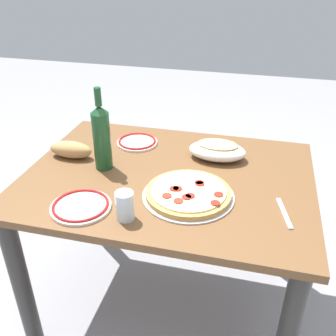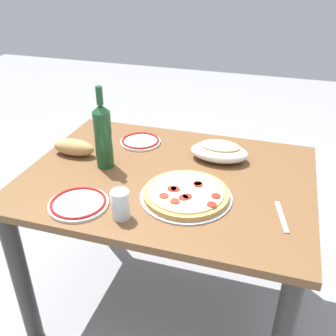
{
  "view_description": "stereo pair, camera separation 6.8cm",
  "coord_description": "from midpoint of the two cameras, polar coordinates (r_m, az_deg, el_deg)",
  "views": [
    {
      "loc": [
        -0.32,
        1.26,
        1.49
      ],
      "look_at": [
        0.0,
        0.0,
        0.74
      ],
      "focal_mm": 40.99,
      "sensor_mm": 36.0,
      "label": 1
    },
    {
      "loc": [
        -0.38,
        1.24,
        1.49
      ],
      "look_at": [
        0.0,
        0.0,
        0.74
      ],
      "focal_mm": 40.99,
      "sensor_mm": 36.0,
      "label": 2
    }
  ],
  "objects": [
    {
      "name": "dining_table",
      "position": [
        1.58,
        -1.24,
        -5.05
      ],
      "size": [
        1.12,
        0.84,
        0.71
      ],
      "color": "brown",
      "rests_on": "ground"
    },
    {
      "name": "baked_pasta_dish",
      "position": [
        1.62,
        6.16,
        2.72
      ],
      "size": [
        0.24,
        0.15,
        0.08
      ],
      "color": "white",
      "rests_on": "dining_table"
    },
    {
      "name": "pepperoni_pizza",
      "position": [
        1.37,
        1.62,
        -3.81
      ],
      "size": [
        0.33,
        0.33,
        0.03
      ],
      "color": "#B7B7BC",
      "rests_on": "dining_table"
    },
    {
      "name": "side_plate_near",
      "position": [
        1.76,
        -5.72,
        3.87
      ],
      "size": [
        0.18,
        0.18,
        0.02
      ],
      "color": "white",
      "rests_on": "dining_table"
    },
    {
      "name": "fork_left",
      "position": [
        1.34,
        15.49,
        -6.47
      ],
      "size": [
        0.06,
        0.17,
        0.0
      ],
      "primitive_type": "cube",
      "rotation": [
        0.0,
        0.0,
        1.81
      ],
      "color": "#B7B7BC",
      "rests_on": "dining_table"
    },
    {
      "name": "side_plate_far",
      "position": [
        1.36,
        -14.26,
        -5.52
      ],
      "size": [
        0.21,
        0.21,
        0.02
      ],
      "color": "white",
      "rests_on": "dining_table"
    },
    {
      "name": "wine_bottle",
      "position": [
        1.52,
        -11.12,
        4.62
      ],
      "size": [
        0.07,
        0.07,
        0.33
      ],
      "color": "#194723",
      "rests_on": "dining_table"
    },
    {
      "name": "bread_loaf",
      "position": [
        1.68,
        -15.4,
        2.64
      ],
      "size": [
        0.19,
        0.08,
        0.07
      ],
      "primitive_type": "ellipsoid",
      "color": "tan",
      "rests_on": "dining_table"
    },
    {
      "name": "ground_plane",
      "position": [
        1.97,
        -1.05,
        -19.08
      ],
      "size": [
        8.0,
        8.0,
        0.0
      ],
      "primitive_type": "plane",
      "color": "gray",
      "rests_on": "ground"
    },
    {
      "name": "water_glass",
      "position": [
        1.26,
        -8.0,
        -5.61
      ],
      "size": [
        0.06,
        0.06,
        0.1
      ],
      "primitive_type": "cylinder",
      "color": "silver",
      "rests_on": "dining_table"
    }
  ]
}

